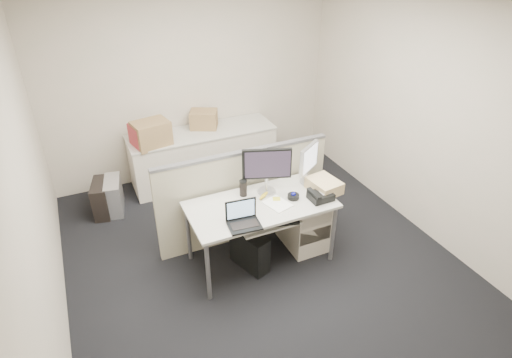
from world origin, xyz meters
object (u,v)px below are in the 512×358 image
desk (261,209)px  laptop (244,216)px  desk_phone (321,196)px  monitor_main (267,171)px

desk → laptop: size_ratio=4.93×
desk → laptop: (-0.30, -0.28, 0.18)m
laptop → desk_phone: size_ratio=1.29×
laptop → desk_phone: laptop is taller
monitor_main → laptop: monitor_main is taller
monitor_main → desk: bearing=-110.5°
desk_phone → monitor_main: bearing=140.3°
desk → laptop: 0.45m
desk → laptop: bearing=-137.0°
monitor_main → laptop: bearing=-115.0°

